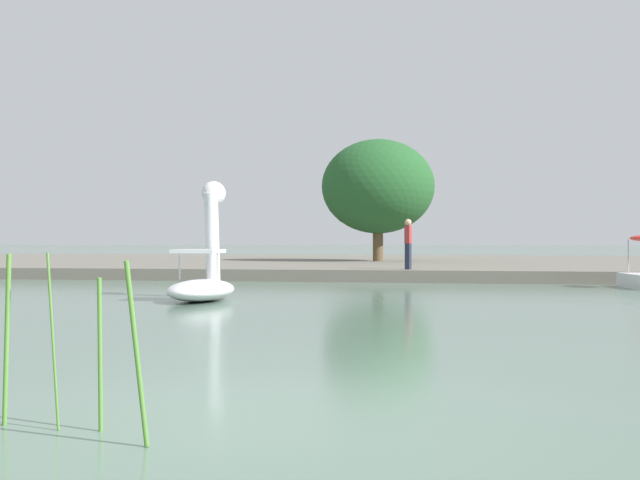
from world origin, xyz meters
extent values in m
plane|color=#567060|center=(0.00, 0.00, 0.00)|extent=(492.19, 492.19, 0.00)
cube|color=#6B665B|center=(0.00, 31.85, 0.20)|extent=(149.46, 26.87, 0.40)
ellipsoid|color=white|center=(-3.87, 10.46, 0.24)|extent=(1.38, 2.58, 0.48)
cylinder|color=white|center=(-3.87, 11.29, 1.45)|extent=(0.33, 0.55, 2.14)
sphere|color=white|center=(-3.87, 11.40, 2.51)|extent=(0.59, 0.59, 0.59)
cone|color=yellow|center=(-3.87, 11.64, 2.51)|extent=(0.32, 0.40, 0.32)
cube|color=white|center=(-3.87, 10.26, 1.13)|extent=(0.99, 1.04, 0.08)
cylinder|color=silver|center=(-3.42, 10.26, 0.81)|extent=(0.04, 0.04, 0.65)
cylinder|color=silver|center=(-4.31, 10.26, 0.81)|extent=(0.04, 0.04, 0.65)
cylinder|color=#B7B7BF|center=(6.99, 17.21, 0.93)|extent=(0.04, 0.04, 1.03)
cylinder|color=brown|center=(-1.39, 29.40, 1.60)|extent=(0.49, 0.49, 2.39)
ellipsoid|color=#235628|center=(-1.39, 29.40, 3.96)|extent=(5.96, 5.75, 4.48)
cube|color=#23283D|center=(0.45, 19.32, 0.84)|extent=(0.22, 0.24, 0.87)
cube|color=#A53333|center=(0.45, 19.32, 1.58)|extent=(0.25, 0.27, 0.60)
sphere|color=tan|center=(0.45, 19.32, 1.99)|extent=(0.23, 0.23, 0.23)
cylinder|color=#568E38|center=(-0.90, -0.76, 0.55)|extent=(0.04, 0.07, 1.10)
cylinder|color=#568E38|center=(-0.47, -1.13, 0.62)|extent=(0.12, 0.15, 1.23)
cylinder|color=#568E38|center=(-1.65, -0.72, 0.63)|extent=(0.10, 0.08, 1.27)
cylinder|color=#568E38|center=(-1.24, -0.80, 0.64)|extent=(0.06, 0.09, 1.28)
camera|label=1|loc=(1.49, -5.70, 1.36)|focal=41.50mm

